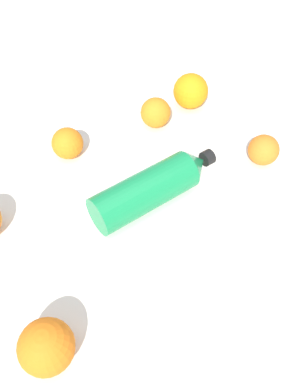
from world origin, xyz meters
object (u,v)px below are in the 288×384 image
at_px(orange_2, 191,91).
at_px(orange_5, 156,113).
at_px(orange_1, 46,347).
at_px(orange_3, 67,143).
at_px(orange_0, 264,150).
at_px(water_bottle, 154,187).

height_order(orange_2, orange_5, orange_2).
height_order(orange_1, orange_3, orange_1).
relative_size(orange_0, orange_5, 0.95).
distance_m(water_bottle, orange_1, 0.32).
bearing_deg(orange_5, orange_0, -71.53).
bearing_deg(water_bottle, orange_2, 37.68).
xyz_separation_m(water_bottle, orange_1, (-0.31, -0.10, 0.00)).
height_order(orange_0, orange_2, orange_2).
distance_m(orange_1, orange_2, 0.61).
height_order(orange_3, orange_5, same).
relative_size(water_bottle, orange_2, 3.38).
xyz_separation_m(orange_0, orange_1, (-0.53, -0.02, 0.01)).
bearing_deg(orange_1, orange_0, 2.59).
relative_size(orange_0, orange_1, 0.77).
bearing_deg(orange_2, orange_3, 167.82).
bearing_deg(orange_5, orange_2, -4.17).
height_order(water_bottle, orange_0, water_bottle).
bearing_deg(orange_2, orange_1, -156.69).
height_order(orange_1, orange_5, orange_1).
height_order(orange_0, orange_3, orange_3).
bearing_deg(orange_5, orange_1, -151.50).
xyz_separation_m(orange_0, orange_5, (-0.07, 0.22, 0.00)).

